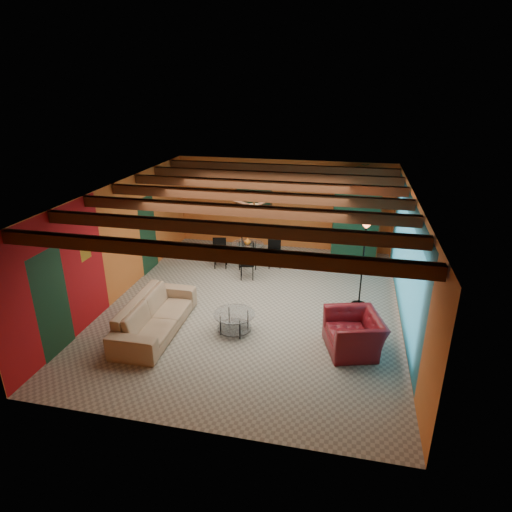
% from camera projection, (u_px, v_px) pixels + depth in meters
% --- Properties ---
extents(room, '(6.52, 8.01, 2.71)m').
position_uv_depth(room, '(255.00, 205.00, 9.29)').
color(room, gray).
rests_on(room, ground).
extents(sofa, '(1.00, 2.47, 0.71)m').
position_uv_depth(sofa, '(155.00, 315.00, 8.91)').
color(sofa, '#9D8165').
rests_on(sofa, ground).
extents(armchair, '(1.26, 1.35, 0.72)m').
position_uv_depth(armchair, '(354.00, 333.00, 8.28)').
color(armchair, maroon).
rests_on(armchair, ground).
extents(coffee_table, '(0.97, 0.97, 0.44)m').
position_uv_depth(coffee_table, '(234.00, 322.00, 8.92)').
color(coffee_table, white).
rests_on(coffee_table, ground).
extents(dining_table, '(2.15, 2.15, 0.94)m').
position_uv_depth(dining_table, '(247.00, 251.00, 11.98)').
color(dining_table, white).
rests_on(dining_table, ground).
extents(armoire, '(1.36, 0.85, 2.22)m').
position_uv_depth(armoire, '(356.00, 219.00, 12.57)').
color(armoire, brown).
rests_on(armoire, ground).
extents(floor_lamp, '(0.49, 0.49, 2.09)m').
position_uv_depth(floor_lamp, '(363.00, 263.00, 9.70)').
color(floor_lamp, black).
rests_on(floor_lamp, ground).
extents(ceiling_fan, '(1.50, 1.50, 0.44)m').
position_uv_depth(ceiling_fan, '(254.00, 206.00, 9.19)').
color(ceiling_fan, '#472614').
rests_on(ceiling_fan, ceiling).
extents(painting, '(1.05, 0.03, 0.65)m').
position_uv_depth(painting, '(254.00, 194.00, 13.22)').
color(painting, black).
rests_on(painting, wall_back).
extents(potted_plant, '(0.58, 0.54, 0.52)m').
position_uv_depth(potted_plant, '(360.00, 172.00, 12.06)').
color(potted_plant, '#26661E').
rests_on(potted_plant, armoire).
extents(vase, '(0.23, 0.23, 0.19)m').
position_uv_depth(vase, '(247.00, 232.00, 11.77)').
color(vase, orange).
rests_on(vase, dining_table).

